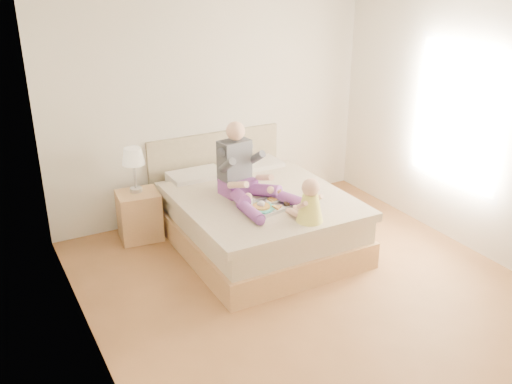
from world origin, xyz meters
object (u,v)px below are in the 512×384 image
adult (244,176)px  tray (268,204)px  bed (253,215)px  nightstand (139,216)px  baby (309,204)px

adult → tray: 0.42m
bed → nightstand: 1.28m
adult → bed: bearing=23.4°
bed → tray: bed is taller
bed → nightstand: bearing=147.9°
adult → baby: bearing=-80.3°
tray → baby: (0.19, -0.46, 0.15)m
nightstand → tray: bearing=-42.5°
nightstand → tray: (1.01, -1.13, 0.37)m
tray → baby: bearing=-80.2°
tray → baby: baby is taller
nightstand → adult: size_ratio=0.54×
bed → adult: bearing=-147.5°
nightstand → adult: (0.92, -0.78, 0.57)m
bed → nightstand: (-1.08, 0.68, -0.04)m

